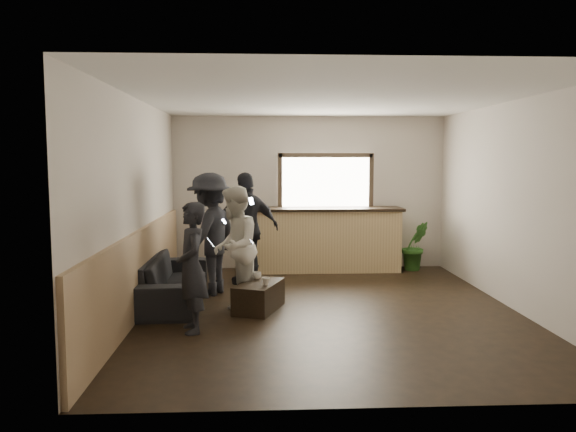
{
  "coord_description": "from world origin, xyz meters",
  "views": [
    {
      "loc": [
        -0.9,
        -7.33,
        2.0
      ],
      "look_at": [
        -0.52,
        0.4,
        1.23
      ],
      "focal_mm": 35.0,
      "sensor_mm": 36.0,
      "label": 1
    }
  ],
  "objects": [
    {
      "name": "person_d",
      "position": [
        -1.12,
        1.6,
        0.91
      ],
      "size": [
        1.15,
        0.77,
        1.81
      ],
      "rotation": [
        0.0,
        0.0,
        -2.8
      ],
      "color": "black",
      "rests_on": "ground"
    },
    {
      "name": "sofa",
      "position": [
        -2.15,
        0.53,
        0.32
      ],
      "size": [
        0.95,
        2.24,
        0.64
      ],
      "primitive_type": "imported",
      "rotation": [
        0.0,
        0.0,
        1.61
      ],
      "color": "black",
      "rests_on": "ground"
    },
    {
      "name": "person_a",
      "position": [
        -1.7,
        -0.86,
        0.76
      ],
      "size": [
        0.51,
        0.63,
        1.52
      ],
      "rotation": [
        0.0,
        0.0,
        -1.31
      ],
      "color": "black",
      "rests_on": "ground"
    },
    {
      "name": "cup_b",
      "position": [
        -0.83,
        -0.1,
        0.42
      ],
      "size": [
        0.12,
        0.12,
        0.1
      ],
      "primitive_type": "imported",
      "rotation": [
        0.0,
        0.0,
        0.21
      ],
      "color": "silver",
      "rests_on": "coffee_table"
    },
    {
      "name": "coffee_table",
      "position": [
        -0.93,
        0.04,
        0.19
      ],
      "size": [
        0.72,
        0.94,
        0.37
      ],
      "primitive_type": "cube",
      "rotation": [
        0.0,
        0.0,
        -0.35
      ],
      "color": "black",
      "rests_on": "ground"
    },
    {
      "name": "potted_plant",
      "position": [
        1.91,
        2.65,
        0.45
      ],
      "size": [
        0.56,
        0.48,
        0.9
      ],
      "primitive_type": "imported",
      "rotation": [
        0.0,
        0.0,
        0.18
      ],
      "color": "#2D6623",
      "rests_on": "ground"
    },
    {
      "name": "room_shell",
      "position": [
        -0.74,
        0.0,
        1.47
      ],
      "size": [
        5.01,
        6.01,
        2.8
      ],
      "color": "silver",
      "rests_on": "ground"
    },
    {
      "name": "bar_counter",
      "position": [
        0.3,
        2.7,
        0.64
      ],
      "size": [
        2.7,
        0.68,
        2.13
      ],
      "color": "tan",
      "rests_on": "ground"
    },
    {
      "name": "cup_a",
      "position": [
        -0.95,
        0.29,
        0.42
      ],
      "size": [
        0.16,
        0.16,
        0.1
      ],
      "primitive_type": "imported",
      "rotation": [
        0.0,
        0.0,
        5.94
      ],
      "color": "silver",
      "rests_on": "coffee_table"
    },
    {
      "name": "person_c",
      "position": [
        -1.65,
        0.98,
        0.91
      ],
      "size": [
        1.1,
        1.35,
        1.82
      ],
      "rotation": [
        0.0,
        0.0,
        -2.0
      ],
      "color": "black",
      "rests_on": "ground"
    },
    {
      "name": "ground",
      "position": [
        0.0,
        0.0,
        0.0
      ],
      "size": [
        5.0,
        6.0,
        0.01
      ],
      "primitive_type": "cube",
      "color": "black"
    },
    {
      "name": "person_b",
      "position": [
        -1.26,
        0.26,
        0.83
      ],
      "size": [
        0.73,
        0.88,
        1.65
      ],
      "rotation": [
        0.0,
        0.0,
        -1.71
      ],
      "color": "beige",
      "rests_on": "ground"
    }
  ]
}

